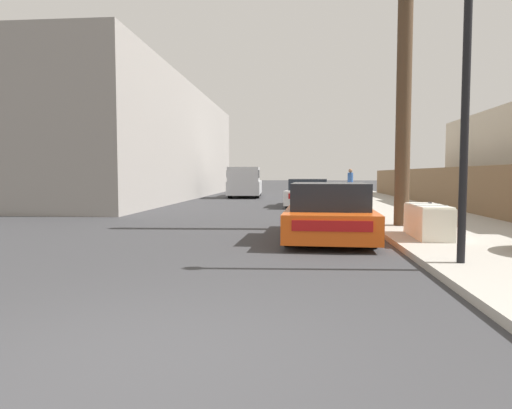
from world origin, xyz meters
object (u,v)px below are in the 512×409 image
pickup_truck (245,183)px  discarded_fridge (428,221)px  street_lamp (466,86)px  utility_pole (404,62)px  car_parked_mid (309,193)px  pedestrian (350,182)px  parked_sports_car_red (329,213)px

pickup_truck → discarded_fridge: bearing=105.0°
discarded_fridge → street_lamp: street_lamp is taller
pickup_truck → utility_pole: size_ratio=0.69×
car_parked_mid → pickup_truck: (-3.84, 7.85, 0.35)m
pickup_truck → utility_pole: bearing=107.1°
car_parked_mid → pedestrian: size_ratio=2.67×
discarded_fridge → parked_sports_car_red: bearing=169.9°
parked_sports_car_red → pickup_truck: size_ratio=0.78×
parked_sports_car_red → pedestrian: 18.37m
street_lamp → car_parked_mid: bearing=98.0°
pedestrian → pickup_truck: bearing=178.6°
car_parked_mid → pedestrian: pedestrian is taller
street_lamp → parked_sports_car_red: bearing=117.8°
discarded_fridge → street_lamp: (-0.31, -2.91, 2.30)m
parked_sports_car_red → utility_pole: bearing=44.1°
parked_sports_car_red → utility_pole: size_ratio=0.54×
pickup_truck → pedestrian: 6.59m
discarded_fridge → street_lamp: size_ratio=0.40×
parked_sports_car_red → pedestrian: pedestrian is taller
car_parked_mid → pickup_truck: size_ratio=0.79×
discarded_fridge → utility_pole: utility_pole is taller
utility_pole → street_lamp: 5.39m
parked_sports_car_red → street_lamp: size_ratio=0.99×
car_parked_mid → pickup_truck: pickup_truck is taller
parked_sports_car_red → pickup_truck: (-4.03, 18.35, 0.37)m
discarded_fridge → parked_sports_car_red: 2.12m
utility_pole → pedestrian: utility_pole is taller
utility_pole → discarded_fridge: bearing=-88.5°
discarded_fridge → pedestrian: bearing=90.2°
parked_sports_car_red → pedestrian: bearing=84.3°
pedestrian → parked_sports_car_red: bearing=-98.0°
pickup_truck → street_lamp: street_lamp is taller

